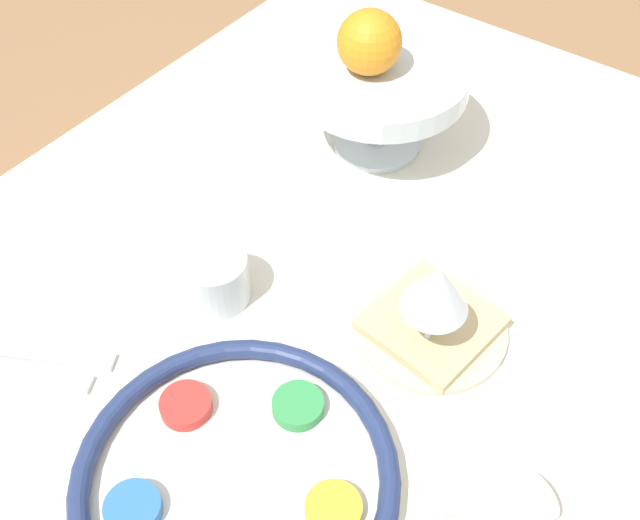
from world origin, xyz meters
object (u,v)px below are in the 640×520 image
object	(u,v)px
wine_glass	(436,293)
orange_fruit	(369,42)
seder_plate	(236,479)
fruit_stand	(381,84)
bread_plate	(431,326)
cup_mid	(215,278)

from	to	relation	value
wine_glass	orange_fruit	size ratio (longest dim) A/B	1.61
seder_plate	fruit_stand	world-z (taller)	fruit_stand
bread_plate	orange_fruit	bearing A→B (deg)	47.46
bread_plate	cup_mid	xyz separation A→B (m)	(-0.10, 0.22, 0.02)
fruit_stand	wine_glass	bearing A→B (deg)	-137.49
seder_plate	cup_mid	size ratio (longest dim) A/B	4.05
wine_glass	cup_mid	world-z (taller)	wine_glass
wine_glass	bread_plate	size ratio (longest dim) A/B	0.77
bread_plate	cup_mid	bearing A→B (deg)	114.57
orange_fruit	bread_plate	bearing A→B (deg)	-132.54
wine_glass	bread_plate	world-z (taller)	wine_glass
seder_plate	orange_fruit	distance (m)	0.52
wine_glass	fruit_stand	xyz separation A→B (m)	(0.25, 0.23, 0.01)
orange_fruit	bread_plate	xyz separation A→B (m)	(-0.21, -0.23, -0.15)
orange_fruit	wine_glass	bearing A→B (deg)	-134.38
wine_glass	cup_mid	distance (m)	0.25
seder_plate	bread_plate	world-z (taller)	seder_plate
bread_plate	cup_mid	world-z (taller)	cup_mid
fruit_stand	bread_plate	bearing A→B (deg)	-135.87
seder_plate	bread_plate	bearing A→B (deg)	-11.42
wine_glass	orange_fruit	xyz separation A→B (m)	(0.23, 0.24, 0.07)
orange_fruit	seder_plate	bearing A→B (deg)	-159.37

